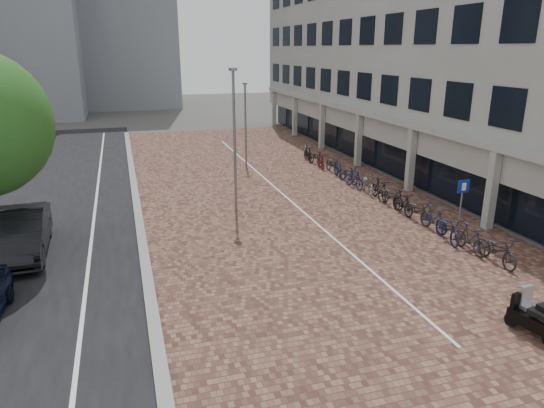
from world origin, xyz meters
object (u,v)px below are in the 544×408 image
(scooter_mid, at_px, (533,319))
(parking_sign, at_px, (462,200))
(car_dark, at_px, (20,233))
(scooter_front, at_px, (543,317))

(scooter_mid, bearing_deg, parking_sign, 56.03)
(scooter_mid, bearing_deg, car_dark, 132.00)
(scooter_front, bearing_deg, scooter_mid, 149.35)
(car_dark, xyz_separation_m, parking_sign, (16.23, -3.41, 0.79))
(scooter_front, height_order, parking_sign, parking_sign)
(scooter_mid, height_order, parking_sign, parking_sign)
(car_dark, relative_size, scooter_front, 2.79)
(scooter_front, distance_m, parking_sign, 7.05)
(parking_sign, bearing_deg, car_dark, 166.95)
(car_dark, xyz_separation_m, scooter_front, (13.85, -9.97, -0.21))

